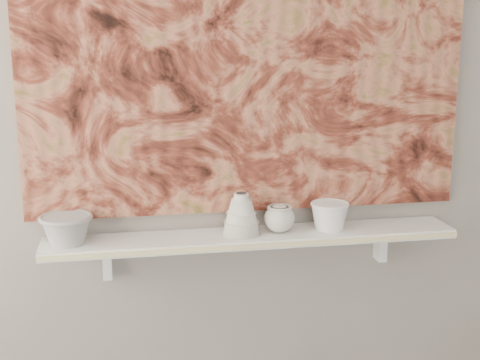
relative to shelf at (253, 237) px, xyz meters
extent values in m
plane|color=gray|center=(0.00, 0.09, 0.44)|extent=(3.60, 0.00, 3.60)
cube|color=white|center=(0.00, 0.00, 0.00)|extent=(1.40, 0.18, 0.03)
cube|color=beige|center=(0.00, -0.09, 0.00)|extent=(1.40, 0.01, 0.02)
cube|color=white|center=(-0.49, 0.06, -0.07)|extent=(0.03, 0.06, 0.12)
cube|color=white|center=(0.49, 0.06, -0.07)|extent=(0.03, 0.06, 0.12)
cube|color=maroon|center=(0.00, 0.08, 0.62)|extent=(1.50, 0.02, 1.10)
cube|color=black|center=(0.45, 0.07, 0.32)|extent=(0.09, 0.00, 0.08)
camera|label=1|loc=(-0.43, -2.12, 0.70)|focal=50.00mm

